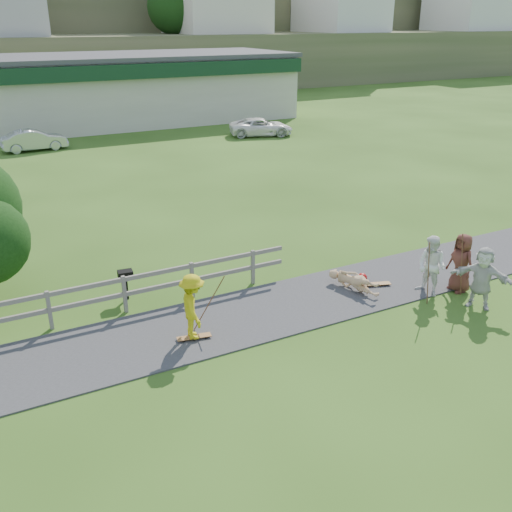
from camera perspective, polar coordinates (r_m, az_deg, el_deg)
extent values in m
plane|color=#2E5017|center=(14.31, -1.32, -9.37)|extent=(260.00, 260.00, 0.00)
cube|color=#323234|center=(15.48, -3.83, -6.68)|extent=(34.00, 3.00, 0.04)
cube|color=#656059|center=(15.89, -19.96, -5.12)|extent=(0.10, 0.10, 1.10)
cube|color=#656059|center=(16.19, -13.00, -3.75)|extent=(0.10, 0.10, 1.10)
cube|color=#656059|center=(16.72, -6.41, -2.40)|extent=(0.10, 0.10, 1.10)
cube|color=#656059|center=(17.47, -0.32, -1.12)|extent=(0.10, 0.10, 1.10)
cube|color=#656059|center=(15.66, -21.97, -4.00)|extent=(15.00, 0.08, 0.12)
cube|color=#656059|center=(15.86, -21.73, -5.46)|extent=(15.00, 0.08, 0.12)
cube|color=beige|center=(47.12, -16.79, 15.40)|extent=(32.00, 10.00, 4.80)
cube|color=#13361E|center=(41.89, -15.51, 17.22)|extent=(32.00, 0.60, 1.00)
cube|color=#47474C|center=(46.91, -17.16, 18.47)|extent=(32.50, 10.50, 0.30)
cube|color=#404D2D|center=(66.26, -24.20, 16.80)|extent=(220.00, 14.00, 6.00)
imported|color=gold|center=(14.37, -6.34, -5.42)|extent=(0.81, 1.20, 1.72)
imported|color=tan|center=(17.34, 9.74, -2.52)|extent=(1.76, 0.84, 0.63)
imported|color=white|center=(17.41, 17.15, -0.98)|extent=(0.88, 1.02, 1.82)
imported|color=#592C23|center=(17.95, 19.82, -0.65)|extent=(0.57, 0.88, 1.80)
imported|color=beige|center=(17.13, 21.66, -2.03)|extent=(1.37, 1.69, 1.81)
imported|color=#B5B9BE|center=(38.55, -21.33, 10.74)|extent=(3.96, 1.52, 1.29)
imported|color=white|center=(40.78, 0.50, 12.78)|extent=(4.79, 3.30, 1.22)
sphere|color=#A20D0E|center=(17.99, 10.57, -2.16)|extent=(0.32, 0.32, 0.32)
cylinder|color=brown|center=(14.91, -4.77, -4.33)|extent=(0.03, 0.03, 1.69)
cylinder|color=brown|center=(16.73, 16.85, -1.69)|extent=(0.03, 0.03, 1.94)
cylinder|color=brown|center=(17.53, 19.87, -0.84)|extent=(0.03, 0.03, 2.01)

